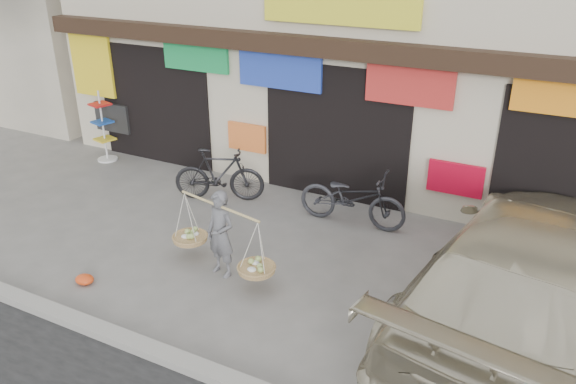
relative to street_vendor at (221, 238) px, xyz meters
The scene contains 9 objects.
ground 0.80m from the street_vendor, ahead, with size 70.00×70.00×0.00m, color slate.
kerb 2.15m from the street_vendor, 77.14° to the right, with size 70.00×0.25×0.12m, color gray.
shophouse_block 7.00m from the street_vendor, 85.89° to the left, with size 14.00×6.32×7.00m.
street_vendor is the anchor object (origin of this frame).
bike_1 2.77m from the street_vendor, 124.00° to the left, with size 0.52×1.82×1.10m, color black.
bike_2 2.81m from the street_vendor, 64.28° to the left, with size 0.71×2.03×1.07m, color #2E2F34.
suv 4.50m from the street_vendor, ahead, with size 3.44×6.47×1.79m.
display_rack 5.95m from the street_vendor, 150.60° to the left, with size 0.49×0.49×1.69m.
red_bag 2.21m from the street_vendor, 145.36° to the right, with size 0.31×0.25×0.14m, color #E74515.
Camera 1 is at (3.93, -6.30, 4.95)m, focal length 35.00 mm.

